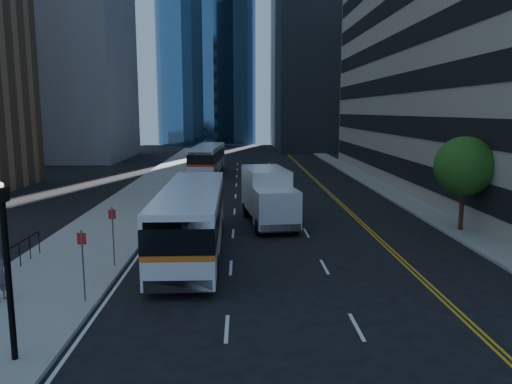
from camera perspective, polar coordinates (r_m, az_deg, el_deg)
ground at (r=19.77m, az=7.34°, el=-10.27°), size 160.00×160.00×0.00m
sidewalk_west at (r=44.51m, az=-11.33°, el=0.65°), size 5.00×90.00×0.15m
sidewalk_east at (r=45.50m, az=13.66°, el=0.76°), size 2.00×90.00×0.15m
midrise_west at (r=75.49m, az=-21.98°, el=16.91°), size 18.00×18.00×35.00m
street_tree at (r=29.16m, az=22.72°, el=2.74°), size 3.20×3.20×5.10m
lamp_post at (r=14.29m, az=-26.54°, el=-7.41°), size 0.28×0.28×4.56m
bus_front at (r=23.24m, az=-7.34°, el=-2.98°), size 2.77×12.05×3.10m
bus_rear at (r=52.86m, az=-5.56°, el=3.83°), size 3.19×11.75×3.00m
box_truck at (r=29.17m, az=1.42°, el=-0.41°), size 3.17×6.94×3.20m
pedestrian at (r=19.33m, az=-27.24°, el=-8.50°), size 0.61×0.75×1.76m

